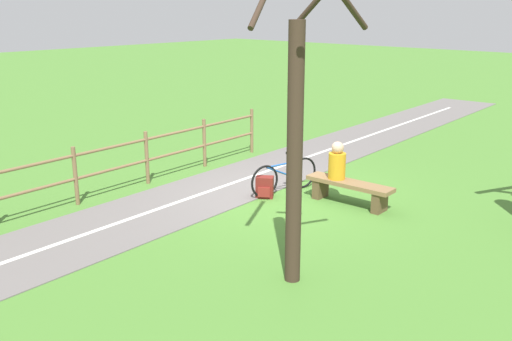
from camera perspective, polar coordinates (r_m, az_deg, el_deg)
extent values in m
plane|color=#477A2D|center=(11.51, 2.63, -2.41)|extent=(80.00, 80.00, 0.00)
cube|color=#66605E|center=(9.84, -17.52, -6.44)|extent=(3.81, 36.06, 0.02)
cube|color=silver|center=(9.84, -17.53, -6.39)|extent=(1.62, 31.97, 0.00)
cube|color=brown|center=(10.96, 9.33, -1.30)|extent=(1.75, 0.47, 0.08)
cube|color=brown|center=(10.73, 12.26, -3.12)|extent=(0.17, 0.37, 0.38)
cube|color=brown|center=(11.35, 6.46, -1.77)|extent=(0.17, 0.37, 0.38)
cylinder|color=orange|center=(11.02, 8.10, 0.45)|extent=(0.34, 0.34, 0.51)
sphere|color=tan|center=(10.93, 8.18, 2.27)|extent=(0.24, 0.24, 0.24)
torus|color=black|center=(11.24, 0.87, -1.09)|extent=(0.18, 0.65, 0.66)
torus|color=black|center=(11.85, 4.78, -0.23)|extent=(0.18, 0.65, 0.66)
cylinder|color=#1E51A3|center=(11.46, 2.90, 0.67)|extent=(0.21, 0.85, 0.04)
cylinder|color=#1E51A3|center=(11.41, 2.29, -0.12)|extent=(0.16, 0.62, 0.31)
cylinder|color=#1E51A3|center=(11.53, 3.49, 1.27)|extent=(0.03, 0.03, 0.20)
cube|color=black|center=(11.50, 3.50, 1.80)|extent=(0.12, 0.21, 0.05)
cube|color=maroon|center=(11.26, 0.87, -1.67)|extent=(0.41, 0.38, 0.43)
cube|color=maroon|center=(11.16, 0.79, -2.19)|extent=(0.22, 0.17, 0.19)
cylinder|color=brown|center=(14.67, -0.43, 3.98)|extent=(0.08, 0.08, 1.14)
cylinder|color=brown|center=(13.41, -5.19, 2.75)|extent=(0.08, 0.08, 1.14)
cylinder|color=brown|center=(12.27, -10.87, 1.26)|extent=(0.08, 0.08, 1.14)
cylinder|color=brown|center=(11.29, -17.62, -0.53)|extent=(0.08, 0.08, 1.14)
cylinder|color=brown|center=(11.66, -14.23, 2.28)|extent=(0.49, 8.69, 0.06)
cylinder|color=brown|center=(11.77, -14.08, 0.13)|extent=(0.49, 8.69, 0.06)
cylinder|color=#38281E|center=(7.46, 3.88, 1.26)|extent=(0.21, 0.21, 3.50)
cylinder|color=#38281E|center=(7.44, 5.70, 16.15)|extent=(0.65, 0.09, 0.59)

